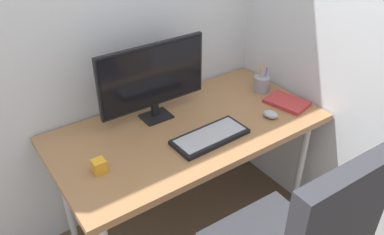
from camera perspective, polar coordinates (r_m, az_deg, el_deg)
The scene contains 8 objects.
ground_plane at distance 2.51m, azimuth -0.44°, elevation -15.33°, with size 8.00×8.00×0.00m, color brown.
desk at distance 2.05m, azimuth -0.52°, elevation -2.50°, with size 1.43×0.74×0.74m.
monitor at distance 1.99m, azimuth -5.78°, elevation 5.89°, with size 0.60×0.12×0.42m.
keyboard at distance 1.92m, azimuth 2.70°, elevation -2.84°, with size 0.40×0.18×0.02m.
mouse at distance 2.12m, azimuth 11.55°, elevation 0.45°, with size 0.06×0.08×0.04m, color #9EA0A5.
pen_holder at distance 2.37m, azimuth 10.26°, elevation 4.96°, with size 0.10×0.10×0.17m.
notebook at distance 2.27m, azimuth 13.85°, elevation 2.21°, with size 0.16×0.23×0.02m, color #B23333.
desk_clamp_accessory at distance 1.76m, azimuth -13.59°, elevation -6.99°, with size 0.06×0.06×0.06m, color orange.
Camera 1 is at (-0.95, -1.39, 1.86)m, focal length 36.02 mm.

